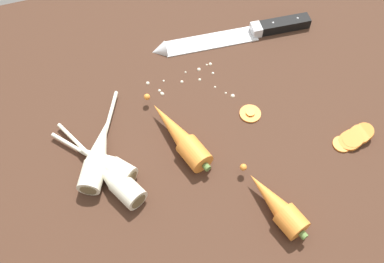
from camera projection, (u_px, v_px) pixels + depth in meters
The scene contains 10 objects.
ground_plane at pixel (189, 133), 83.52cm from camera, with size 120.00×90.00×4.00cm, color #42281C.
chefs_knife at pixel (230, 36), 93.72cm from camera, with size 34.85×5.87×4.18cm.
whole_carrot at pixel (180, 136), 78.31cm from camera, with size 8.65×18.99×4.20cm.
whole_carrot_second at pixel (277, 205), 71.15cm from camera, with size 7.60×15.35×4.20cm.
parsnip_front at pixel (104, 163), 75.53cm from camera, with size 13.24×15.14×4.00cm.
parsnip_mid_left at pixel (110, 174), 74.37cm from camera, with size 12.23×20.89×4.00cm.
parsnip_mid_right at pixel (98, 154), 76.42cm from camera, with size 11.20×20.37×4.00cm.
carrot_slice_stack at pixel (354, 138), 79.59cm from camera, with size 7.90×4.22×2.69cm.
carrot_slice_stray_near at pixel (250, 113), 83.16cm from camera, with size 4.08×4.08×0.70cm.
mince_crumbs at pixel (192, 81), 87.39cm from camera, with size 15.74×9.89×0.83cm.
Camera 1 is at (-13.46, -42.91, 68.38)cm, focal length 41.08 mm.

